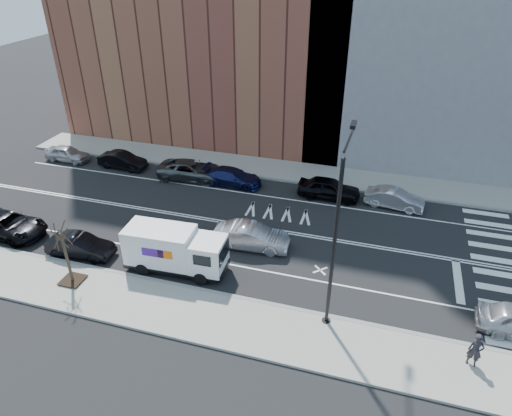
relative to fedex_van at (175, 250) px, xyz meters
The scene contains 21 objects.
ground 6.11m from the fedex_van, 70.35° to the left, with size 120.00×120.00×0.00m, color black.
sidewalk_near 4.00m from the fedex_van, 58.02° to the right, with size 44.00×3.60×0.15m, color gray.
sidewalk_far 14.60m from the fedex_van, 82.10° to the left, with size 44.00×3.60×0.15m, color gray.
curb_near 2.77m from the fedex_van, 35.02° to the right, with size 44.00×0.25×0.17m, color gray.
curb_far 12.82m from the fedex_van, 80.99° to the left, with size 44.00×0.25×0.17m, color gray.
crosswalk 18.90m from the fedex_van, 17.28° to the left, with size 3.00×14.00×0.01m, color white, non-canonical shape.
road_markings 6.11m from the fedex_van, 70.35° to the left, with size 40.00×8.60×0.01m, color white, non-canonical shape.
bldg_brick 24.03m from the fedex_van, 105.81° to the left, with size 26.00×10.00×22.00m, color brown.
streetlight 9.81m from the fedex_van, ahead, with size 0.44×4.02×9.34m.
street_tree 5.73m from the fedex_van, 150.76° to the right, with size 1.20×1.20×3.75m.
fedex_van is the anchor object (origin of this frame).
far_parked_a 19.04m from the fedex_van, 144.38° to the left, with size 1.58×3.92×1.33m, color #AFAFB4.
far_parked_b 15.09m from the fedex_van, 132.27° to the left, with size 1.43×4.09×1.35m, color black.
far_parked_c 11.67m from the fedex_van, 109.44° to the left, with size 2.44×5.30×1.47m, color #4D5155.
far_parked_d 10.95m from the fedex_van, 92.11° to the left, with size 1.88×4.62×1.34m, color #161C4E.
far_parked_e 13.12m from the fedex_van, 57.23° to the left, with size 1.83×4.54×1.55m, color black.
far_parked_f 16.13m from the fedex_van, 43.07° to the left, with size 1.42×4.08×1.34m, color silver.
driving_sedan 4.88m from the fedex_van, 44.03° to the left, with size 1.63×4.67×1.54m, color silver.
near_parked_rear_a 6.14m from the fedex_van, behind, with size 1.42×4.08×1.34m, color black.
near_parked_rear_b 11.98m from the fedex_van, behind, with size 2.42×5.24×1.46m, color black.
pedestrian 15.86m from the fedex_van, ahead, with size 0.63×0.41×1.73m, color black.
Camera 1 is at (8.45, -24.38, 16.56)m, focal length 32.00 mm.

